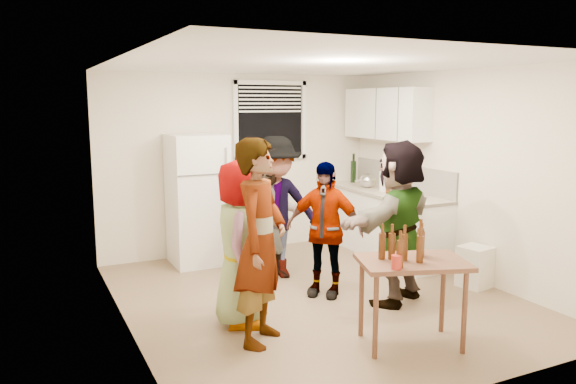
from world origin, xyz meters
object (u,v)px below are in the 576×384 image
beer_bottle_counter (388,193)px  guest_stripe (261,341)px  blue_cup (404,198)px  guest_back_right (276,276)px  red_cup (396,269)px  guest_orange (396,301)px  guest_grey (242,323)px  kettle (367,188)px  refrigerator (197,199)px  guest_black (324,294)px  serving_table (410,344)px  trash_bin (475,266)px  guest_back_left (272,277)px  beer_bottle_table (420,255)px  wine_bottle (353,182)px

beer_bottle_counter → guest_stripe: size_ratio=0.12×
blue_cup → guest_back_right: blue_cup is taller
red_cup → blue_cup: bearing=51.3°
guest_orange → guest_grey: bearing=-31.2°
kettle → guest_back_right: size_ratio=0.15×
refrigerator → guest_black: refrigerator is taller
blue_cup → guest_stripe: 3.03m
guest_black → kettle: bearing=89.9°
beer_bottle_counter → red_cup: bearing=-124.6°
serving_table → guest_stripe: serving_table is taller
refrigerator → guest_orange: 2.90m
kettle → guest_orange: size_ratio=0.15×
blue_cup → trash_bin: size_ratio=0.26×
guest_black → guest_back_left: bearing=155.1°
beer_bottle_table → red_cup: bearing=-150.9°
guest_grey → guest_black: bearing=-44.6°
serving_table → guest_grey: (-1.16, 1.10, 0.00)m
guest_orange → red_cup: bearing=26.6°
guest_stripe → guest_orange: bearing=-36.7°
guest_stripe → beer_bottle_table: bearing=-69.5°
guest_back_left → kettle: bearing=45.4°
wine_bottle → guest_back_right: bearing=-147.6°
beer_bottle_table → guest_orange: beer_bottle_table is taller
guest_grey → wine_bottle: bearing=-22.1°
wine_bottle → trash_bin: wine_bottle is taller
serving_table → refrigerator: bearing=105.6°
blue_cup → serving_table: bearing=-125.7°
beer_bottle_counter → blue_cup: beer_bottle_counter is taller
kettle → guest_black: (-1.53, -1.44, -0.90)m
wine_bottle → red_cup: 4.05m
trash_bin → guest_back_left: 2.39m
refrigerator → beer_bottle_counter: (2.35, -0.94, 0.05)m
blue_cup → red_cup: bearing=-128.7°
red_cup → guest_stripe: 1.40m
red_cup → guest_grey: (-0.87, 1.26, -0.77)m
kettle → guest_black: bearing=-120.2°
red_cup → guest_stripe: (-0.86, 0.79, -0.77)m
serving_table → guest_orange: bearing=59.3°
blue_cup → beer_bottle_table: blue_cup is taller
guest_stripe → guest_back_right: bearing=14.6°
beer_bottle_table → guest_orange: bearing=64.4°
kettle → guest_stripe: kettle is taller
guest_black → guest_orange: 0.80m
serving_table → guest_orange: size_ratio=0.53×
beer_bottle_table → guest_stripe: 1.61m
trash_bin → guest_back_right: trash_bin is taller
blue_cup → beer_bottle_table: size_ratio=0.51×
blue_cup → guest_orange: bearing=-129.7°
wine_bottle → beer_bottle_counter: 1.10m
trash_bin → guest_back_right: (-1.91, 1.34, -0.25)m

